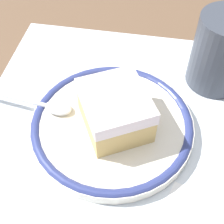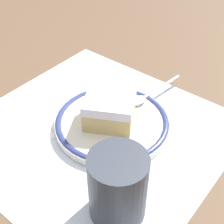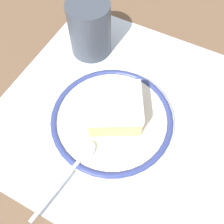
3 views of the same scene
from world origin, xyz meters
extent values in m
plane|color=brown|center=(0.00, 0.00, 0.00)|extent=(2.40, 2.40, 0.00)
cube|color=silver|center=(0.00, 0.00, 0.00)|extent=(0.43, 0.42, 0.00)
cylinder|color=silver|center=(-0.01, -0.03, 0.01)|extent=(0.21, 0.21, 0.01)
torus|color=navy|center=(-0.01, -0.03, 0.01)|extent=(0.21, 0.21, 0.01)
cube|color=#DBB76B|center=(-0.01, -0.02, 0.03)|extent=(0.11, 0.10, 0.04)
cube|color=white|center=(-0.01, -0.02, 0.06)|extent=(0.11, 0.10, 0.02)
ellipsoid|color=silver|center=(-0.02, -0.10, 0.02)|extent=(0.03, 0.04, 0.01)
cylinder|color=silver|center=(-0.03, -0.17, 0.02)|extent=(0.02, 0.10, 0.01)
cylinder|color=#383D47|center=(-0.13, 0.10, 0.05)|extent=(0.08, 0.08, 0.10)
cylinder|color=#B7722D|center=(-0.13, 0.10, 0.02)|extent=(0.07, 0.07, 0.03)
camera|label=1|loc=(0.23, 0.01, 0.33)|focal=51.26mm
camera|label=2|loc=(-0.29, 0.31, 0.40)|focal=52.38mm
camera|label=3|loc=(0.08, -0.21, 0.39)|focal=41.30mm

